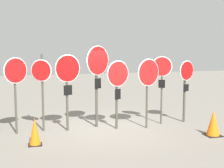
{
  "coord_description": "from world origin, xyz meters",
  "views": [
    {
      "loc": [
        -2.49,
        -9.47,
        2.62
      ],
      "look_at": [
        0.16,
        0.0,
        1.43
      ],
      "focal_mm": 50.0,
      "sensor_mm": 36.0,
      "label": 1
    }
  ],
  "objects_px": {
    "stop_sign_3": "(97,70)",
    "stop_sign_5": "(148,77)",
    "stop_sign_1": "(42,78)",
    "traffic_cone_0": "(35,132)",
    "stop_sign_4": "(118,81)",
    "traffic_cone_1": "(213,123)",
    "stop_sign_7": "(186,80)",
    "stop_sign_6": "(162,74)",
    "stop_sign_2": "(68,76)",
    "stop_sign_0": "(16,77)"
  },
  "relations": [
    {
      "from": "stop_sign_1",
      "to": "traffic_cone_1",
      "type": "xyz_separation_m",
      "value": [
        4.81,
        -1.85,
        -1.29
      ]
    },
    {
      "from": "stop_sign_3",
      "to": "stop_sign_4",
      "type": "height_order",
      "value": "stop_sign_3"
    },
    {
      "from": "stop_sign_7",
      "to": "stop_sign_6",
      "type": "bearing_deg",
      "value": 161.23
    },
    {
      "from": "stop_sign_4",
      "to": "stop_sign_7",
      "type": "height_order",
      "value": "stop_sign_4"
    },
    {
      "from": "stop_sign_4",
      "to": "stop_sign_6",
      "type": "bearing_deg",
      "value": -12.1
    },
    {
      "from": "stop_sign_5",
      "to": "stop_sign_6",
      "type": "relative_size",
      "value": 0.97
    },
    {
      "from": "traffic_cone_0",
      "to": "stop_sign_0",
      "type": "bearing_deg",
      "value": 111.26
    },
    {
      "from": "stop_sign_3",
      "to": "traffic_cone_1",
      "type": "xyz_separation_m",
      "value": [
        3.05,
        -1.9,
        -1.5
      ]
    },
    {
      "from": "stop_sign_0",
      "to": "traffic_cone_1",
      "type": "distance_m",
      "value": 5.98
    },
    {
      "from": "stop_sign_2",
      "to": "traffic_cone_1",
      "type": "distance_m",
      "value": 4.58
    },
    {
      "from": "stop_sign_2",
      "to": "stop_sign_4",
      "type": "distance_m",
      "value": 1.56
    },
    {
      "from": "stop_sign_1",
      "to": "traffic_cone_0",
      "type": "bearing_deg",
      "value": -74.61
    },
    {
      "from": "stop_sign_1",
      "to": "stop_sign_6",
      "type": "xyz_separation_m",
      "value": [
        3.91,
        -0.15,
        0.05
      ]
    },
    {
      "from": "stop_sign_1",
      "to": "stop_sign_5",
      "type": "bearing_deg",
      "value": 18.11
    },
    {
      "from": "stop_sign_2",
      "to": "traffic_cone_0",
      "type": "height_order",
      "value": "stop_sign_2"
    },
    {
      "from": "stop_sign_4",
      "to": "stop_sign_5",
      "type": "height_order",
      "value": "stop_sign_5"
    },
    {
      "from": "stop_sign_4",
      "to": "traffic_cone_1",
      "type": "relative_size",
      "value": 2.88
    },
    {
      "from": "stop_sign_2",
      "to": "traffic_cone_1",
      "type": "relative_size",
      "value": 3.14
    },
    {
      "from": "stop_sign_1",
      "to": "stop_sign_2",
      "type": "xyz_separation_m",
      "value": [
        0.77,
        -0.16,
        0.05
      ]
    },
    {
      "from": "stop_sign_5",
      "to": "stop_sign_7",
      "type": "xyz_separation_m",
      "value": [
        1.56,
        0.43,
        -0.18
      ]
    },
    {
      "from": "traffic_cone_1",
      "to": "stop_sign_0",
      "type": "bearing_deg",
      "value": 162.74
    },
    {
      "from": "stop_sign_5",
      "to": "traffic_cone_1",
      "type": "bearing_deg",
      "value": -60.99
    },
    {
      "from": "stop_sign_6",
      "to": "stop_sign_7",
      "type": "xyz_separation_m",
      "value": [
        0.92,
        0.04,
        -0.24
      ]
    },
    {
      "from": "stop_sign_1",
      "to": "traffic_cone_0",
      "type": "xyz_separation_m",
      "value": [
        -0.28,
        -1.33,
        -1.29
      ]
    },
    {
      "from": "stop_sign_5",
      "to": "stop_sign_7",
      "type": "distance_m",
      "value": 1.63
    },
    {
      "from": "stop_sign_3",
      "to": "stop_sign_6",
      "type": "bearing_deg",
      "value": -36.54
    },
    {
      "from": "stop_sign_0",
      "to": "stop_sign_7",
      "type": "height_order",
      "value": "stop_sign_0"
    },
    {
      "from": "traffic_cone_1",
      "to": "stop_sign_5",
      "type": "bearing_deg",
      "value": 139.62
    },
    {
      "from": "stop_sign_6",
      "to": "traffic_cone_0",
      "type": "distance_m",
      "value": 4.57
    },
    {
      "from": "traffic_cone_1",
      "to": "stop_sign_7",
      "type": "bearing_deg",
      "value": 89.17
    },
    {
      "from": "stop_sign_1",
      "to": "stop_sign_7",
      "type": "distance_m",
      "value": 4.84
    },
    {
      "from": "stop_sign_4",
      "to": "traffic_cone_0",
      "type": "bearing_deg",
      "value": -179.27
    },
    {
      "from": "stop_sign_4",
      "to": "traffic_cone_0",
      "type": "relative_size",
      "value": 2.95
    },
    {
      "from": "stop_sign_0",
      "to": "stop_sign_6",
      "type": "distance_m",
      "value": 4.67
    },
    {
      "from": "stop_sign_0",
      "to": "stop_sign_3",
      "type": "relative_size",
      "value": 0.87
    },
    {
      "from": "stop_sign_3",
      "to": "traffic_cone_1",
      "type": "distance_m",
      "value": 3.89
    },
    {
      "from": "stop_sign_6",
      "to": "stop_sign_5",
      "type": "bearing_deg",
      "value": -122.85
    },
    {
      "from": "stop_sign_2",
      "to": "stop_sign_4",
      "type": "bearing_deg",
      "value": -27.85
    },
    {
      "from": "stop_sign_0",
      "to": "stop_sign_1",
      "type": "bearing_deg",
      "value": -24.02
    },
    {
      "from": "stop_sign_3",
      "to": "stop_sign_6",
      "type": "height_order",
      "value": "stop_sign_3"
    },
    {
      "from": "traffic_cone_0",
      "to": "stop_sign_4",
      "type": "bearing_deg",
      "value": 20.44
    },
    {
      "from": "stop_sign_2",
      "to": "stop_sign_1",
      "type": "bearing_deg",
      "value": 147.52
    },
    {
      "from": "stop_sign_2",
      "to": "stop_sign_6",
      "type": "bearing_deg",
      "value": -20.14
    },
    {
      "from": "stop_sign_1",
      "to": "stop_sign_3",
      "type": "relative_size",
      "value": 0.9
    },
    {
      "from": "stop_sign_3",
      "to": "stop_sign_5",
      "type": "relative_size",
      "value": 1.18
    },
    {
      "from": "stop_sign_2",
      "to": "stop_sign_5",
      "type": "xyz_separation_m",
      "value": [
        2.5,
        -0.37,
        -0.06
      ]
    },
    {
      "from": "stop_sign_4",
      "to": "traffic_cone_1",
      "type": "bearing_deg",
      "value": -50.3
    },
    {
      "from": "stop_sign_3",
      "to": "stop_sign_4",
      "type": "xyz_separation_m",
      "value": [
        0.55,
        -0.42,
        -0.32
      ]
    },
    {
      "from": "stop_sign_0",
      "to": "stop_sign_5",
      "type": "relative_size",
      "value": 1.03
    },
    {
      "from": "stop_sign_2",
      "to": "stop_sign_3",
      "type": "height_order",
      "value": "stop_sign_3"
    }
  ]
}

